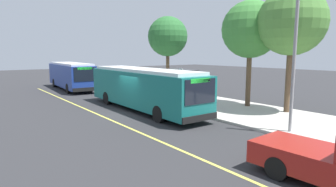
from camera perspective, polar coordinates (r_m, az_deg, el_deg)
The scene contains 12 objects.
ground_plane at distance 19.48m, azimuth -7.17°, elevation -3.79°, with size 120.00×120.00×0.00m, color #2B2B2D.
sidewalk_curb at distance 22.96m, azimuth 5.97°, elevation -1.76°, with size 44.00×6.40×0.15m, color #B7B2A8.
lane_stripe_center at distance 18.53m, azimuth -13.11°, elevation -4.55°, with size 36.00×0.14×0.01m, color #E0D64C.
transit_bus_main at distance 19.93m, azimuth -5.08°, elevation 1.23°, with size 12.01×2.71×2.95m.
transit_bus_second at distance 33.40m, azimuth -19.07°, elevation 3.59°, with size 10.75×3.19×2.95m.
bus_shelter at distance 24.74m, azimuth 2.66°, elevation 3.29°, with size 2.90×1.60×2.48m.
waiting_bench at distance 24.67m, azimuth 2.79°, elevation 0.28°, with size 1.60×0.48×0.95m.
route_sign_post at distance 20.62m, azimuth 2.60°, elevation 2.43°, with size 0.44×0.08×2.80m.
street_tree_near_shelter at distance 21.42m, azimuth 16.37°, elevation 12.30°, with size 4.09×4.09×7.60m.
street_tree_upstreet at distance 20.08m, azimuth 23.79°, elevation 13.12°, with size 4.32×4.32×8.02m.
street_tree_downstreet at distance 29.82m, azimuth -0.06°, elevation 11.44°, with size 4.12×4.12×7.66m.
utility_pole at distance 14.93m, azimuth 24.12°, elevation 4.92°, with size 0.16×0.16×6.40m, color gray.
Camera 1 is at (16.62, -9.35, 4.01)m, focal length 30.07 mm.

